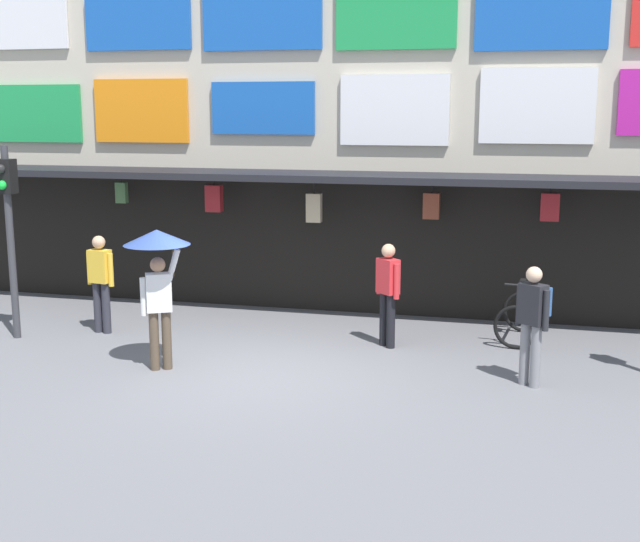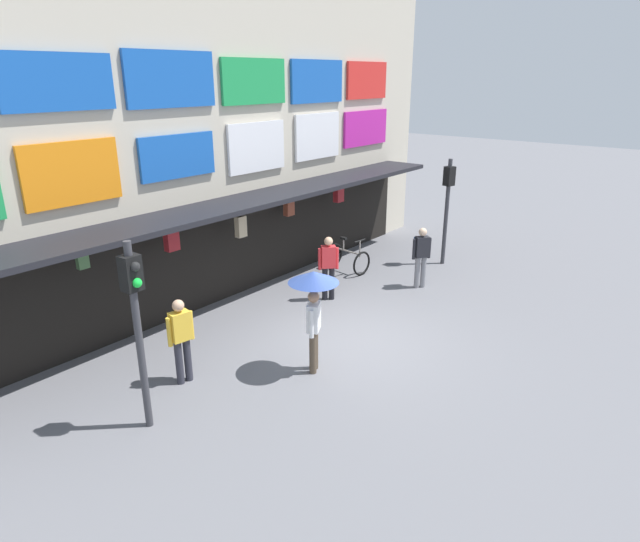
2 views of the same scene
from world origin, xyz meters
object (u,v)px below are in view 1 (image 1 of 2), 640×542
object	(u,v)px
traffic_light_near	(8,211)
pedestrian_in_blue	(533,316)
pedestrian_in_black	(388,289)
pedestrian_with_umbrella	(157,260)
pedestrian_in_red	(101,278)
bicycle_parked	(520,317)

from	to	relation	value
traffic_light_near	pedestrian_in_blue	world-z (taller)	traffic_light_near
pedestrian_in_black	traffic_light_near	bearing A→B (deg)	-170.66
pedestrian_with_umbrella	pedestrian_in_black	distance (m)	3.69
pedestrian_in_red	pedestrian_with_umbrella	world-z (taller)	pedestrian_with_umbrella
pedestrian_with_umbrella	pedestrian_in_black	size ratio (longest dim) A/B	1.24
traffic_light_near	pedestrian_in_red	size ratio (longest dim) A/B	1.90
bicycle_parked	pedestrian_with_umbrella	bearing A→B (deg)	-150.40
pedestrian_in_blue	pedestrian_in_black	xyz separation A→B (m)	(-2.25, 1.41, -0.04)
pedestrian_in_red	pedestrian_with_umbrella	distance (m)	2.57
traffic_light_near	pedestrian_in_blue	size ratio (longest dim) A/B	1.90
pedestrian_in_red	pedestrian_in_blue	xyz separation A→B (m)	(7.12, -1.06, 0.04)
bicycle_parked	pedestrian_in_red	world-z (taller)	pedestrian_in_red
bicycle_parked	pedestrian_in_black	xyz separation A→B (m)	(-2.07, -0.89, 0.55)
traffic_light_near	pedestrian_with_umbrella	world-z (taller)	traffic_light_near
bicycle_parked	pedestrian_in_black	world-z (taller)	pedestrian_in_black
bicycle_parked	pedestrian_in_blue	distance (m)	2.38
pedestrian_with_umbrella	bicycle_parked	bearing A→B (deg)	29.60
pedestrian_in_red	pedestrian_in_blue	bearing A→B (deg)	-8.43
bicycle_parked	pedestrian_in_red	xyz separation A→B (m)	(-6.94, -1.24, 0.55)
pedestrian_with_umbrella	traffic_light_near	bearing A→B (deg)	162.12
pedestrian_with_umbrella	pedestrian_in_black	world-z (taller)	pedestrian_with_umbrella
bicycle_parked	pedestrian_with_umbrella	distance (m)	5.99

